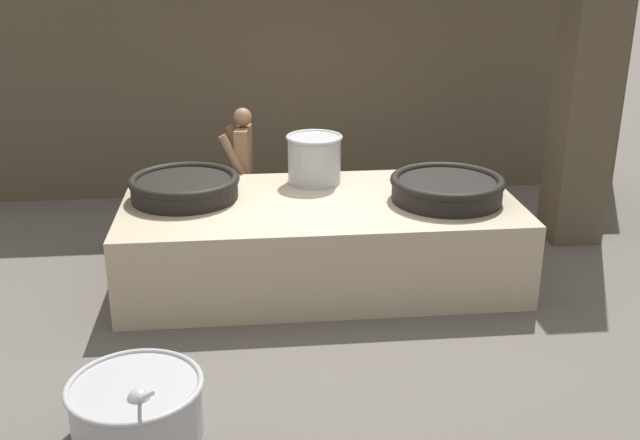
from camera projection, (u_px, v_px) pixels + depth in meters
The scene contains 9 objects.
ground_plane at pixel (320, 277), 7.52m from camera, with size 60.00×60.00×0.00m, color #56514C.
back_wall at pixel (297, 49), 9.49m from camera, with size 8.79×0.24×3.77m, color #4C4233.
support_pillar at pixel (589, 71), 7.88m from camera, with size 0.55×0.55×3.77m, color #4C4233.
hearth_platform at pixel (320, 239), 7.38m from camera, with size 3.80×1.85×0.82m.
giant_wok_near at pixel (185, 186), 7.24m from camera, with size 1.07×1.07×0.23m.
giant_wok_far at pixel (447, 188), 7.18m from camera, with size 1.10×1.10×0.24m.
stock_pot at pixel (314, 158), 7.67m from camera, with size 0.58×0.58×0.50m.
cook at pixel (244, 168), 8.35m from camera, with size 0.38×0.57×1.47m.
prep_bowl_vegetables at pixel (137, 406), 5.07m from camera, with size 0.93×1.18×0.79m.
Camera 1 is at (-0.70, -6.80, 3.20)m, focal length 42.00 mm.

